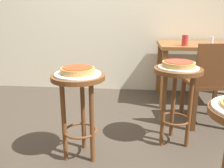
% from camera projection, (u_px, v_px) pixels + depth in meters
% --- Properties ---
extents(ground_plane, '(6.00, 6.00, 0.00)m').
position_uv_depth(ground_plane, '(101.00, 144.00, 2.15)').
color(ground_plane, '#42382D').
extents(stool_leftside, '(0.40, 0.40, 0.68)m').
position_uv_depth(stool_leftside, '(79.00, 97.00, 1.84)').
color(stool_leftside, brown).
rests_on(stool_leftside, ground_plane).
extents(serving_plate_leftside, '(0.34, 0.34, 0.01)m').
position_uv_depth(serving_plate_leftside, '(78.00, 74.00, 1.79)').
color(serving_plate_leftside, silver).
rests_on(serving_plate_leftside, stool_leftside).
extents(pizza_leftside, '(0.25, 0.25, 0.05)m').
position_uv_depth(pizza_leftside, '(78.00, 70.00, 1.78)').
color(pizza_leftside, tan).
rests_on(pizza_leftside, serving_plate_leftside).
extents(stool_rear, '(0.40, 0.40, 0.68)m').
position_uv_depth(stool_rear, '(177.00, 88.00, 2.05)').
color(stool_rear, brown).
rests_on(stool_rear, ground_plane).
extents(serving_plate_rear, '(0.33, 0.33, 0.01)m').
position_uv_depth(serving_plate_rear, '(178.00, 67.00, 2.00)').
color(serving_plate_rear, white).
rests_on(serving_plate_rear, stool_rear).
extents(pizza_rear, '(0.26, 0.26, 0.05)m').
position_uv_depth(pizza_rear, '(179.00, 64.00, 1.99)').
color(pizza_rear, tan).
rests_on(pizza_rear, serving_plate_rear).
extents(dining_table, '(1.08, 0.70, 0.74)m').
position_uv_depth(dining_table, '(203.00, 53.00, 3.01)').
color(dining_table, brown).
rests_on(dining_table, ground_plane).
extents(cup_near_edge, '(0.07, 0.07, 0.12)m').
position_uv_depth(cup_near_edge, '(185.00, 40.00, 2.79)').
color(cup_near_edge, red).
rests_on(cup_near_edge, dining_table).
extents(condiment_shaker, '(0.04, 0.04, 0.09)m').
position_uv_depth(condiment_shaker, '(212.00, 40.00, 2.93)').
color(condiment_shaker, white).
rests_on(condiment_shaker, dining_table).
extents(wooden_chair, '(0.45, 0.45, 0.85)m').
position_uv_depth(wooden_chair, '(211.00, 81.00, 2.39)').
color(wooden_chair, '#5B3319').
rests_on(wooden_chair, ground_plane).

